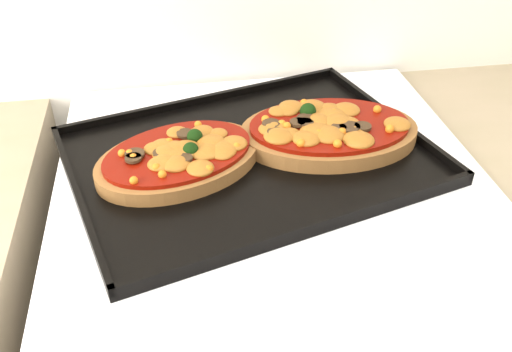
{
  "coord_description": "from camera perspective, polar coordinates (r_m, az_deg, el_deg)",
  "views": [
    {
      "loc": [
        -0.09,
        1.07,
        1.37
      ],
      "look_at": [
        0.01,
        1.69,
        0.92
      ],
      "focal_mm": 40.0,
      "sensor_mm": 36.0,
      "label": 1
    }
  ],
  "objects": [
    {
      "name": "baking_tray",
      "position": [
        0.81,
        -0.59,
        2.15
      ],
      "size": [
        0.57,
        0.48,
        0.02
      ],
      "primitive_type": "cube",
      "rotation": [
        0.0,
        0.0,
        0.27
      ],
      "color": "black",
      "rests_on": "stove"
    },
    {
      "name": "pizza_left",
      "position": [
        0.78,
        -7.76,
        1.97
      ],
      "size": [
        0.28,
        0.23,
        0.03
      ],
      "primitive_type": null,
      "rotation": [
        0.0,
        0.0,
        0.38
      ],
      "color": "brown",
      "rests_on": "baking_tray"
    },
    {
      "name": "pizza_right",
      "position": [
        0.84,
        7.33,
        4.64
      ],
      "size": [
        0.27,
        0.19,
        0.04
      ],
      "primitive_type": null,
      "rotation": [
        0.0,
        0.0,
        -0.05
      ],
      "color": "brown",
      "rests_on": "baking_tray"
    }
  ]
}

